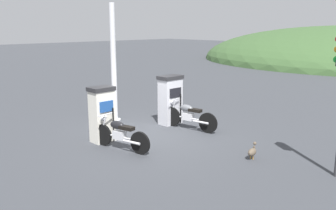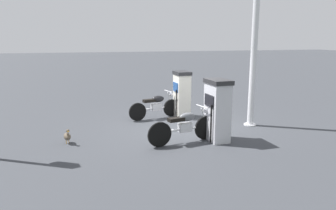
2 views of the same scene
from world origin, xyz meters
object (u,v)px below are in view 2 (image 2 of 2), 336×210
(fuel_pump_near, at_px, (182,94))
(motorcycle_near_pump, at_px, (156,106))
(wandering_duck, at_px, (67,136))
(canopy_support_pole, at_px, (253,64))
(fuel_pump_far, at_px, (217,110))
(motorcycle_far_pump, at_px, (184,126))

(fuel_pump_near, distance_m, motorcycle_near_pump, 1.03)
(wandering_duck, height_order, canopy_support_pole, canopy_support_pole)
(motorcycle_near_pump, distance_m, wandering_duck, 3.62)
(fuel_pump_near, bearing_deg, motorcycle_near_pump, -5.01)
(motorcycle_near_pump, xyz_separation_m, wandering_duck, (3.02, 1.98, -0.25))
(fuel_pump_near, xyz_separation_m, canopy_support_pole, (-1.76, 1.74, 1.17))
(fuel_pump_far, relative_size, motorcycle_far_pump, 0.83)
(fuel_pump_near, relative_size, motorcycle_far_pump, 0.80)
(canopy_support_pole, bearing_deg, motorcycle_far_pump, 20.99)
(motorcycle_far_pump, height_order, canopy_support_pole, canopy_support_pole)
(fuel_pump_far, bearing_deg, canopy_support_pole, -147.86)
(fuel_pump_near, relative_size, wandering_duck, 3.78)
(motorcycle_far_pump, distance_m, wandering_duck, 3.18)
(motorcycle_near_pump, relative_size, canopy_support_pole, 0.47)
(fuel_pump_far, xyz_separation_m, motorcycle_far_pump, (0.93, -0.07, -0.39))
(fuel_pump_far, bearing_deg, wandering_duck, -13.50)
(fuel_pump_near, bearing_deg, motorcycle_far_pump, 71.41)
(motorcycle_near_pump, relative_size, wandering_duck, 4.43)
(wandering_duck, bearing_deg, canopy_support_pole, -178.49)
(fuel_pump_near, distance_m, wandering_duck, 4.45)
(fuel_pump_near, bearing_deg, wandering_duck, 25.48)
(fuel_pump_near, height_order, motorcycle_far_pump, fuel_pump_near)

